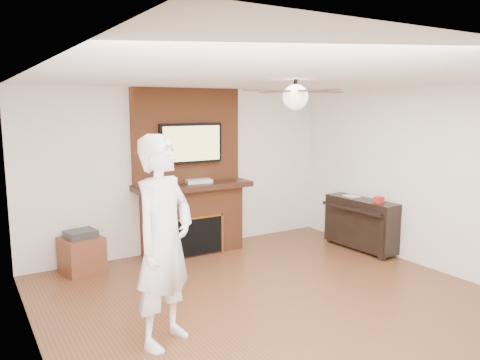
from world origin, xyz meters
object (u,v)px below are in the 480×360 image
fireplace (191,188)px  side_table (82,253)px  person (164,242)px  piano (361,223)px

fireplace → side_table: size_ratio=4.26×
fireplace → side_table: bearing=-177.7°
person → side_table: size_ratio=3.38×
person → side_table: 2.52m
fireplace → person: size_ratio=1.26×
person → side_table: person is taller
fireplace → person: (-1.44, -2.47, -0.00)m
person → piano: person is taller
piano → side_table: bearing=159.6°
fireplace → person: fireplace is taller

